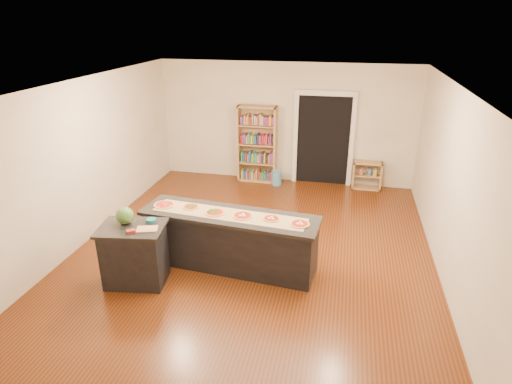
% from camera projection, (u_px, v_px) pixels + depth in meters
% --- Properties ---
extents(room, '(6.00, 7.00, 2.80)m').
position_uv_depth(room, '(253.00, 174.00, 6.87)').
color(room, beige).
rests_on(room, ground).
extents(doorway, '(1.40, 0.09, 2.21)m').
position_uv_depth(doorway, '(324.00, 134.00, 9.89)').
color(doorway, black).
rests_on(doorway, room).
extents(kitchen_island, '(2.79, 0.76, 0.92)m').
position_uv_depth(kitchen_island, '(230.00, 240.00, 6.76)').
color(kitchen_island, black).
rests_on(kitchen_island, ground).
extents(side_counter, '(0.94, 0.69, 0.93)m').
position_uv_depth(side_counter, '(135.00, 254.00, 6.35)').
color(side_counter, black).
rests_on(side_counter, ground).
extents(bookshelf, '(0.91, 0.32, 1.83)m').
position_uv_depth(bookshelf, '(257.00, 144.00, 10.14)').
color(bookshelf, tan).
rests_on(bookshelf, ground).
extents(low_shelf, '(0.65, 0.28, 0.65)m').
position_uv_depth(low_shelf, '(367.00, 175.00, 9.89)').
color(low_shelf, tan).
rests_on(low_shelf, ground).
extents(waste_bin, '(0.24, 0.24, 0.35)m').
position_uv_depth(waste_bin, '(277.00, 178.00, 10.17)').
color(waste_bin, teal).
rests_on(waste_bin, ground).
extents(kraft_paper, '(2.45, 0.67, 0.00)m').
position_uv_depth(kraft_paper, '(229.00, 214.00, 6.58)').
color(kraft_paper, tan).
rests_on(kraft_paper, kitchen_island).
extents(watermelon, '(0.25, 0.25, 0.25)m').
position_uv_depth(watermelon, '(125.00, 215.00, 6.23)').
color(watermelon, '#144214').
rests_on(watermelon, side_counter).
extents(cutting_board, '(0.34, 0.28, 0.02)m').
position_uv_depth(cutting_board, '(147.00, 229.00, 6.09)').
color(cutting_board, tan).
rests_on(cutting_board, side_counter).
extents(package_red, '(0.15, 0.14, 0.04)m').
position_uv_depth(package_red, '(131.00, 231.00, 6.00)').
color(package_red, maroon).
rests_on(package_red, side_counter).
extents(package_teal, '(0.15, 0.15, 0.06)m').
position_uv_depth(package_teal, '(151.00, 221.00, 6.30)').
color(package_teal, '#195966').
rests_on(package_teal, side_counter).
extents(pizza_a, '(0.32, 0.32, 0.02)m').
position_uv_depth(pizza_a, '(164.00, 205.00, 6.88)').
color(pizza_a, '#B48F45').
rests_on(pizza_a, kitchen_island).
extents(pizza_b, '(0.27, 0.27, 0.02)m').
position_uv_depth(pizza_b, '(191.00, 207.00, 6.81)').
color(pizza_b, '#B48F45').
rests_on(pizza_b, kitchen_island).
extents(pizza_c, '(0.32, 0.32, 0.02)m').
position_uv_depth(pizza_c, '(215.00, 212.00, 6.61)').
color(pizza_c, '#B48F45').
rests_on(pizza_c, kitchen_island).
extents(pizza_d, '(0.31, 0.31, 0.02)m').
position_uv_depth(pizza_d, '(243.00, 216.00, 6.51)').
color(pizza_d, '#B48F45').
rests_on(pizza_d, kitchen_island).
extents(pizza_e, '(0.27, 0.27, 0.02)m').
position_uv_depth(pizza_e, '(271.00, 218.00, 6.42)').
color(pizza_e, '#B48F45').
rests_on(pizza_e, kitchen_island).
extents(pizza_f, '(0.28, 0.28, 0.02)m').
position_uv_depth(pizza_f, '(300.00, 224.00, 6.26)').
color(pizza_f, '#B48F45').
rests_on(pizza_f, kitchen_island).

